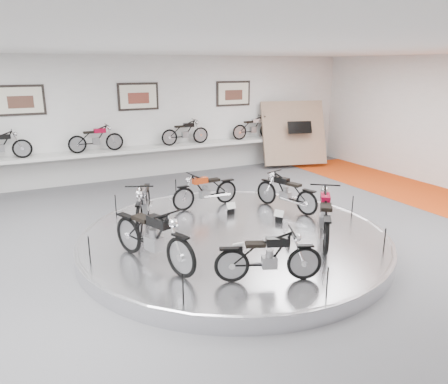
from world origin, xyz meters
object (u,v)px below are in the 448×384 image
bike_a (286,192)px  bike_e (268,256)px  bike_b (205,190)px  bike_c (143,203)px  bike_d (153,236)px  display_platform (234,240)px  shelf (143,149)px  bike_f (325,215)px

bike_a → bike_e: (-2.35, -2.92, -0.01)m
bike_a → bike_e: 3.75m
bike_b → bike_c: size_ratio=0.89×
bike_c → bike_d: (-0.43, -2.04, 0.03)m
display_platform → bike_e: 2.23m
shelf → bike_a: (1.86, -5.58, -0.25)m
bike_e → bike_c: bearing=129.0°
bike_d → shelf: bearing=144.0°
shelf → bike_d: size_ratio=6.05×
bike_e → bike_f: 2.17m
display_platform → bike_b: bearing=83.9°
shelf → bike_b: (0.20, -4.52, -0.26)m
bike_b → bike_e: (-0.69, -3.98, -0.01)m
bike_b → bike_e: bearing=75.6°
bike_d → bike_e: bike_d is taller
bike_f → bike_d: bearing=118.9°
bike_e → bike_b: bearing=102.6°
bike_a → bike_f: (-0.41, -1.94, 0.07)m
bike_b → bike_c: 1.80m
bike_b → bike_e: 4.04m
display_platform → shelf: bearing=90.0°
shelf → bike_e: (-0.49, -8.50, -0.26)m
bike_c → bike_d: 2.09m
display_platform → bike_e: bike_e is taller
display_platform → shelf: 6.46m
bike_a → bike_b: (-1.66, 1.06, -0.01)m
bike_b → bike_f: 3.24m
bike_b → bike_a: bearing=142.9°
bike_c → bike_f: bike_f is taller
bike_a → bike_d: size_ratio=0.84×
bike_a → display_platform: bearing=95.9°
bike_b → bike_d: (-2.15, -2.55, 0.09)m
bike_b → bike_f: (1.24, -3.00, 0.08)m
shelf → bike_b: bike_b is taller
display_platform → shelf: shelf is taller
bike_d → bike_f: 3.43m
shelf → bike_d: bearing=-105.4°
display_platform → bike_e: bearing=-103.1°
bike_c → bike_e: 3.62m
bike_a → bike_c: size_ratio=0.90×
bike_b → shelf: bearing=-92.0°
bike_f → display_platform: bearing=88.7°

